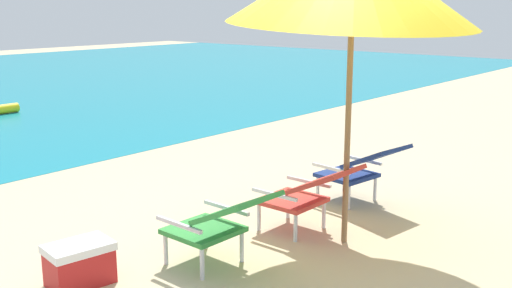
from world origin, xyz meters
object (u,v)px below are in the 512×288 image
Objects in this scene: lounge_chair_center at (307,191)px; lounge_chair_right at (360,167)px; lounge_chair_left at (219,220)px; cooler_box at (80,264)px.

lounge_chair_center is 1.04m from lounge_chair_right.
lounge_chair_left is 1.08m from cooler_box.
cooler_box is at bearing 168.08° from lounge_chair_right.
lounge_chair_left is at bearing -35.26° from cooler_box.
lounge_chair_left is 2.10m from lounge_chair_right.
lounge_chair_right is (1.04, 0.07, 0.00)m from lounge_chair_center.
cooler_box is (-0.86, 0.61, -0.24)m from lounge_chair_left.
lounge_chair_center is 1.70× the size of cooler_box.
lounge_chair_center is (1.06, -0.09, 0.00)m from lounge_chair_left.
lounge_chair_left is 1.01× the size of lounge_chair_center.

